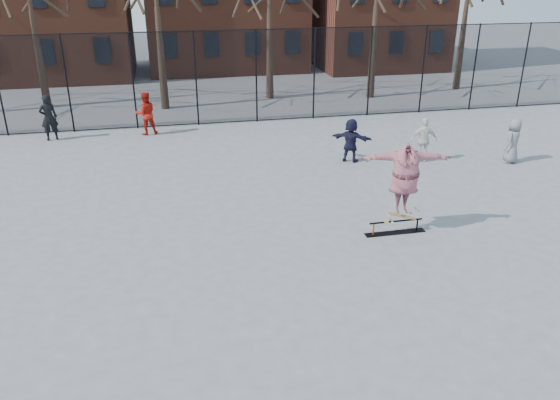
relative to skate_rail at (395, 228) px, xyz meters
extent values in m
plane|color=slate|center=(-2.89, -1.41, -0.14)|extent=(100.00, 100.00, 0.00)
cube|color=black|center=(0.00, 0.00, -0.14)|extent=(1.65, 0.25, 0.01)
cylinder|color=red|center=(-0.61, 0.00, 0.03)|extent=(0.04, 0.04, 0.34)
cylinder|color=black|center=(0.61, 0.00, 0.03)|extent=(0.04, 0.04, 0.34)
cylinder|color=black|center=(0.00, 0.00, 0.20)|extent=(1.45, 0.05, 0.05)
imported|color=#433D9A|center=(0.13, 0.00, 1.26)|extent=(2.36, 0.94, 1.87)
imported|color=black|center=(-10.21, 10.59, 0.77)|extent=(0.77, 0.63, 1.82)
imported|color=#B2190F|center=(-6.46, 10.59, 0.73)|extent=(0.96, 0.81, 1.74)
imported|color=silver|center=(3.17, 5.09, 0.65)|extent=(0.99, 0.55, 1.59)
imported|color=#191831|center=(0.66, 5.65, 0.64)|extent=(1.47, 1.17, 1.56)
imported|color=slate|center=(6.20, 4.36, 0.65)|extent=(0.93, 0.86, 1.59)
cylinder|color=black|center=(-9.49, 11.59, 1.86)|extent=(0.07, 0.07, 4.00)
cylinder|color=black|center=(-6.89, 11.59, 1.86)|extent=(0.07, 0.07, 4.00)
cylinder|color=black|center=(-4.29, 11.59, 1.86)|extent=(0.07, 0.07, 4.00)
cylinder|color=black|center=(-1.69, 11.59, 1.86)|extent=(0.07, 0.07, 4.00)
cylinder|color=black|center=(0.91, 11.59, 1.86)|extent=(0.07, 0.07, 4.00)
cylinder|color=black|center=(3.51, 11.59, 1.86)|extent=(0.07, 0.07, 4.00)
cylinder|color=black|center=(6.11, 11.59, 1.86)|extent=(0.07, 0.07, 4.00)
cylinder|color=black|center=(8.71, 11.59, 1.86)|extent=(0.07, 0.07, 4.00)
cylinder|color=black|center=(11.31, 11.59, 1.86)|extent=(0.07, 0.07, 4.00)
cube|color=black|center=(-2.89, 11.59, 1.86)|extent=(34.00, 0.01, 4.00)
cylinder|color=black|center=(-2.89, 11.59, 3.82)|extent=(34.00, 0.04, 0.04)
cone|color=black|center=(-11.39, 16.39, 2.17)|extent=(0.40, 0.40, 4.62)
cone|color=black|center=(-5.89, 15.09, 2.17)|extent=(0.40, 0.40, 4.62)
cone|color=black|center=(-0.39, 16.39, 2.17)|extent=(0.40, 0.40, 4.62)
cone|color=black|center=(5.11, 15.09, 2.17)|extent=(0.40, 0.40, 4.62)
cone|color=black|center=(10.61, 16.39, 2.17)|extent=(0.40, 0.40, 4.62)
camera|label=1|loc=(-5.63, -11.91, 6.39)|focal=35.00mm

